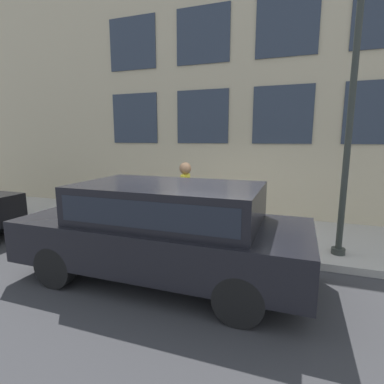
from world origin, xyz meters
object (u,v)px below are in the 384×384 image
at_px(fire_hydrant, 199,223).
at_px(person, 185,192).
at_px(street_lamp, 353,88).
at_px(parked_truck_charcoal_near, 165,225).

height_order(fire_hydrant, person, person).
relative_size(person, street_lamp, 0.34).
distance_m(person, street_lamp, 3.96).
xyz_separation_m(fire_hydrant, street_lamp, (0.27, -2.86, 2.75)).
relative_size(person, parked_truck_charcoal_near, 0.35).
relative_size(fire_hydrant, street_lamp, 0.17).
xyz_separation_m(fire_hydrant, person, (0.38, 0.47, 0.61)).
bearing_deg(street_lamp, fire_hydrant, 95.39).
relative_size(fire_hydrant, parked_truck_charcoal_near, 0.17).
relative_size(fire_hydrant, person, 0.49).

